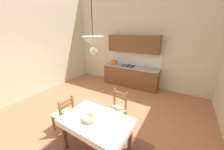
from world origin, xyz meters
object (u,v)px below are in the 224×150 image
(kitchen_cabinetry, at_px, (131,67))
(dining_chair_tv_side, at_px, (64,114))
(pendant_lamp, at_px, (93,42))
(fruit_bowl, at_px, (90,117))
(dining_chair_kitchen_side, at_px, (117,109))
(dining_table, at_px, (96,125))

(kitchen_cabinetry, height_order, dining_chair_tv_side, kitchen_cabinetry)
(pendant_lamp, bearing_deg, fruit_bowl, 164.49)
(pendant_lamp, bearing_deg, dining_chair_kitchen_side, 97.55)
(dining_chair_kitchen_side, relative_size, fruit_bowl, 3.10)
(dining_table, height_order, pendant_lamp, pendant_lamp)
(fruit_bowl, bearing_deg, dining_table, 30.09)
(dining_table, xyz_separation_m, dining_chair_kitchen_side, (-0.02, 0.90, -0.18))
(pendant_lamp, bearing_deg, kitchen_cabinetry, 102.87)
(dining_chair_tv_side, xyz_separation_m, fruit_bowl, (0.94, -0.12, 0.37))
(dining_table, bearing_deg, kitchen_cabinetry, 101.56)
(dining_chair_kitchen_side, xyz_separation_m, fruit_bowl, (-0.07, -0.96, 0.37))
(dining_chair_kitchen_side, height_order, dining_chair_tv_side, same)
(kitchen_cabinetry, height_order, dining_table, kitchen_cabinetry)
(dining_chair_kitchen_side, relative_size, dining_chair_tv_side, 1.00)
(dining_chair_kitchen_side, xyz_separation_m, dining_chair_tv_side, (-1.02, -0.84, 0.00))
(dining_table, bearing_deg, fruit_bowl, -149.91)
(pendant_lamp, bearing_deg, dining_chair_tv_side, 171.15)
(fruit_bowl, bearing_deg, pendant_lamp, -15.51)
(dining_table, relative_size, dining_chair_kitchen_side, 1.49)
(kitchen_cabinetry, xyz_separation_m, pendant_lamp, (0.82, -3.59, 1.37))
(dining_table, distance_m, dining_chair_tv_side, 1.06)
(kitchen_cabinetry, height_order, pendant_lamp, pendant_lamp)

